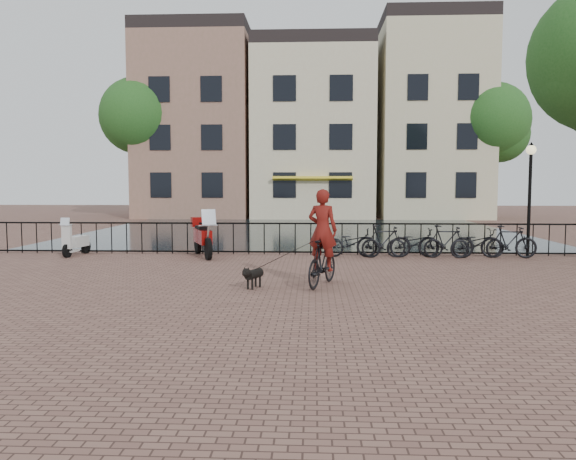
{
  "coord_description": "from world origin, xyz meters",
  "views": [
    {
      "loc": [
        0.6,
        -9.92,
        2.26
      ],
      "look_at": [
        0.0,
        3.0,
        1.2
      ],
      "focal_mm": 35.0,
      "sensor_mm": 36.0,
      "label": 1
    }
  ],
  "objects_px": {
    "dog": "(254,277)",
    "motorcycle": "(203,232)",
    "scooter": "(76,236)",
    "cyclist": "(322,243)",
    "lamp_post": "(530,180)"
  },
  "relations": [
    {
      "from": "dog",
      "to": "motorcycle",
      "type": "bearing_deg",
      "value": 136.87
    },
    {
      "from": "motorcycle",
      "to": "scooter",
      "type": "xyz_separation_m",
      "value": [
        -4.06,
        0.11,
        -0.14
      ]
    },
    {
      "from": "lamp_post",
      "to": "dog",
      "type": "distance_m",
      "value": 9.86
    },
    {
      "from": "cyclist",
      "to": "dog",
      "type": "relative_size",
      "value": 3.28
    },
    {
      "from": "scooter",
      "to": "lamp_post",
      "type": "bearing_deg",
      "value": 8.92
    },
    {
      "from": "dog",
      "to": "cyclist",
      "type": "bearing_deg",
      "value": 36.57
    },
    {
      "from": "cyclist",
      "to": "motorcycle",
      "type": "bearing_deg",
      "value": -33.29
    },
    {
      "from": "cyclist",
      "to": "scooter",
      "type": "distance_m",
      "value": 9.2
    },
    {
      "from": "cyclist",
      "to": "motorcycle",
      "type": "relative_size",
      "value": 1.14
    },
    {
      "from": "dog",
      "to": "motorcycle",
      "type": "xyz_separation_m",
      "value": [
        -2.16,
        5.22,
        0.53
      ]
    },
    {
      "from": "cyclist",
      "to": "scooter",
      "type": "xyz_separation_m",
      "value": [
        -7.71,
        5.01,
        -0.32
      ]
    },
    {
      "from": "dog",
      "to": "scooter",
      "type": "relative_size",
      "value": 0.55
    },
    {
      "from": "dog",
      "to": "scooter",
      "type": "bearing_deg",
      "value": 163.76
    },
    {
      "from": "cyclist",
      "to": "dog",
      "type": "height_order",
      "value": "cyclist"
    },
    {
      "from": "motorcycle",
      "to": "dog",
      "type": "bearing_deg",
      "value": -89.95
    }
  ]
}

